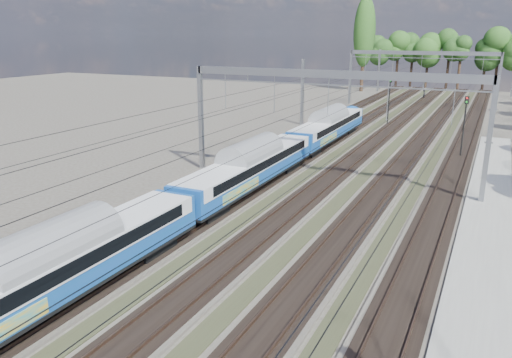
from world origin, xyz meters
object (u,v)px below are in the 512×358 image
at_px(emu_train, 249,163).
at_px(signal_near, 389,95).
at_px(signal_far, 465,119).
at_px(worker, 424,95).

distance_m(emu_train, signal_near, 34.35).
bearing_deg(signal_near, emu_train, -119.54).
relative_size(emu_train, signal_far, 9.62).
bearing_deg(emu_train, worker, 86.61).
relative_size(signal_near, signal_far, 1.07).
bearing_deg(worker, signal_near, 176.17).
bearing_deg(emu_train, signal_near, 84.33).
height_order(worker, signal_near, signal_near).
bearing_deg(signal_far, signal_near, 107.82).
xyz_separation_m(worker, signal_near, (-0.42, -30.27, 3.16)).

